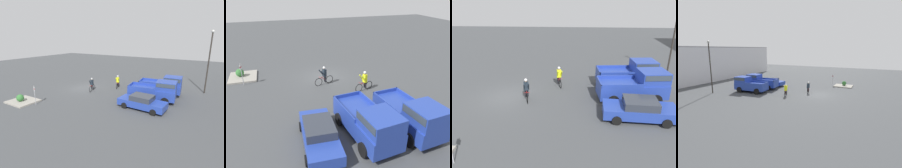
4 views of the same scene
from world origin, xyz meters
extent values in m
plane|color=#424447|center=(0.00, 0.00, 0.00)|extent=(80.00, 80.00, 0.00)
cube|color=#233D9E|center=(-2.88, 9.73, 0.88)|extent=(2.44, 5.12, 0.97)
cube|color=#233D9E|center=(-3.02, 11.21, 1.84)|extent=(2.01, 2.14, 0.96)
cube|color=#333D47|center=(-3.02, 11.21, 2.05)|extent=(2.06, 1.99, 0.42)
cube|color=#233D9E|center=(-3.74, 8.65, 1.48)|extent=(0.35, 2.97, 0.25)
cube|color=#233D9E|center=(-1.84, 8.83, 1.48)|extent=(0.35, 2.97, 0.25)
cube|color=#233D9E|center=(-2.66, 7.30, 1.48)|extent=(2.00, 0.26, 0.25)
cylinder|color=black|center=(-4.02, 11.16, 0.43)|extent=(0.30, 0.89, 0.87)
cylinder|color=black|center=(-2.03, 11.35, 0.43)|extent=(0.30, 0.89, 0.87)
cylinder|color=black|center=(-3.73, 8.10, 0.43)|extent=(0.30, 0.89, 0.87)
cylinder|color=black|center=(-1.75, 8.29, 0.43)|extent=(0.30, 0.89, 0.87)
cube|color=#233D9E|center=(-0.08, 9.62, 0.90)|extent=(2.52, 5.25, 1.04)
cube|color=#233D9E|center=(-0.24, 11.13, 1.88)|extent=(2.04, 2.21, 0.91)
cube|color=#333D47|center=(-0.24, 11.13, 2.08)|extent=(2.09, 2.05, 0.40)
cube|color=#233D9E|center=(-0.93, 8.51, 1.54)|extent=(0.39, 3.04, 0.25)
cube|color=#233D9E|center=(0.98, 8.71, 1.54)|extent=(0.39, 3.04, 0.25)
cube|color=#233D9E|center=(0.18, 7.13, 1.54)|extent=(2.00, 0.29, 0.25)
cylinder|color=black|center=(-1.24, 11.08, 0.42)|extent=(0.31, 0.87, 0.85)
cylinder|color=black|center=(0.75, 11.28, 0.42)|extent=(0.31, 0.87, 0.85)
cylinder|color=black|center=(-0.92, 7.95, 0.42)|extent=(0.31, 0.87, 0.85)
cylinder|color=black|center=(1.08, 8.16, 0.42)|extent=(0.31, 0.87, 0.85)
cube|color=#233D9E|center=(2.72, 9.56, 0.58)|extent=(2.10, 4.78, 0.64)
cube|color=#2D333D|center=(2.72, 9.56, 1.15)|extent=(1.77, 2.20, 0.50)
cylinder|color=black|center=(1.89, 11.11, 0.30)|extent=(0.21, 0.61, 0.60)
cylinder|color=black|center=(3.72, 11.01, 0.30)|extent=(0.21, 0.61, 0.60)
cylinder|color=black|center=(1.72, 8.12, 0.30)|extent=(0.21, 0.61, 0.60)
cylinder|color=black|center=(3.55, 8.01, 0.30)|extent=(0.21, 0.61, 0.60)
torus|color=black|center=(0.95, 1.82, 0.35)|extent=(0.74, 0.26, 0.76)
torus|color=black|center=(-0.15, 1.49, 0.35)|extent=(0.74, 0.26, 0.76)
cylinder|color=maroon|center=(0.40, 1.66, 0.54)|extent=(0.58, 0.20, 0.40)
cylinder|color=maroon|center=(0.40, 1.66, 0.75)|extent=(0.62, 0.21, 0.04)
cylinder|color=maroon|center=(0.21, 1.60, 0.54)|extent=(0.04, 0.04, 0.37)
cylinder|color=maroon|center=(0.81, 1.78, 0.78)|extent=(0.15, 0.45, 0.02)
cylinder|color=black|center=(0.26, 1.71, 0.49)|extent=(0.15, 0.15, 0.56)
cylinder|color=black|center=(0.31, 1.54, 0.49)|extent=(0.15, 0.15, 0.56)
cube|color=#1E2833|center=(0.34, 1.64, 1.12)|extent=(0.33, 0.41, 0.68)
cylinder|color=#1E2833|center=(0.52, 1.87, 1.12)|extent=(0.56, 0.24, 0.73)
cylinder|color=#1E2833|center=(0.61, 1.54, 1.12)|extent=(0.56, 0.24, 0.73)
sphere|color=tan|center=(0.37, 1.65, 1.56)|extent=(0.20, 0.20, 0.20)
sphere|color=silver|center=(0.37, 1.65, 1.61)|extent=(0.23, 0.23, 0.23)
torus|color=black|center=(-2.04, 4.07, 0.35)|extent=(0.74, 0.26, 0.75)
torus|color=black|center=(-3.11, 3.75, 0.35)|extent=(0.74, 0.26, 0.75)
cylinder|color=maroon|center=(-2.58, 3.91, 0.53)|extent=(0.56, 0.20, 0.40)
cylinder|color=maroon|center=(-2.58, 3.91, 0.75)|extent=(0.60, 0.21, 0.04)
cylinder|color=maroon|center=(-2.76, 3.86, 0.53)|extent=(0.04, 0.04, 0.37)
cylinder|color=maroon|center=(-2.17, 4.03, 0.77)|extent=(0.15, 0.45, 0.02)
cylinder|color=black|center=(-2.71, 3.97, 0.49)|extent=(0.15, 0.15, 0.56)
cylinder|color=black|center=(-2.66, 3.79, 0.49)|extent=(0.15, 0.15, 0.56)
cube|color=yellow|center=(-2.63, 3.90, 1.12)|extent=(0.33, 0.41, 0.70)
cylinder|color=yellow|center=(-2.46, 4.12, 1.12)|extent=(0.55, 0.24, 0.75)
cylinder|color=yellow|center=(-2.37, 3.80, 1.12)|extent=(0.55, 0.24, 0.75)
sphere|color=tan|center=(-2.60, 3.90, 1.58)|extent=(0.22, 0.22, 0.22)
sphere|color=silver|center=(-2.60, 3.90, 1.63)|extent=(0.24, 0.24, 0.24)
cylinder|color=#9E9EA3|center=(7.44, -0.37, 1.04)|extent=(0.06, 0.06, 2.08)
cube|color=white|center=(7.44, -0.37, 1.75)|extent=(0.13, 0.29, 0.45)
cube|color=red|center=(7.44, -0.37, 1.75)|extent=(0.13, 0.29, 0.10)
cube|color=gray|center=(7.63, -2.32, 0.07)|extent=(2.57, 2.99, 0.15)
sphere|color=#337033|center=(7.86, -2.36, 0.54)|extent=(0.77, 0.77, 0.77)
camera|label=1|loc=(18.09, 15.25, 6.91)|focal=28.00mm
camera|label=2|loc=(4.79, 19.46, 8.39)|focal=35.00mm
camera|label=3|loc=(15.39, 5.47, 7.57)|focal=35.00mm
camera|label=4|loc=(-23.76, -7.29, 6.53)|focal=28.00mm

